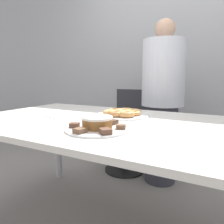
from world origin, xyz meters
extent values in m
cube|color=#A8AAAD|center=(0.00, 1.64, 1.30)|extent=(8.00, 0.05, 2.60)
cube|color=silver|center=(0.00, 0.00, 0.75)|extent=(1.94, 1.07, 0.03)
cylinder|color=silver|center=(-0.91, 0.48, 0.37)|extent=(0.06, 0.06, 0.74)
cylinder|color=#383842|center=(0.04, 0.89, 0.38)|extent=(0.30, 0.30, 0.77)
cylinder|color=silver|center=(0.04, 0.89, 1.07)|extent=(0.40, 0.40, 0.61)
sphere|color=tan|center=(0.04, 0.89, 1.46)|extent=(0.18, 0.18, 0.18)
cylinder|color=black|center=(-0.38, 0.95, 0.01)|extent=(0.44, 0.44, 0.01)
cylinder|color=#262626|center=(-0.38, 0.95, 0.22)|extent=(0.06, 0.06, 0.42)
cube|color=#2D2D33|center=(-0.38, 0.95, 0.45)|extent=(0.44, 0.44, 0.04)
cube|color=#2D2D33|center=(-0.38, 1.16, 0.68)|extent=(0.40, 0.03, 0.42)
cylinder|color=white|center=(0.02, -0.23, 0.77)|extent=(0.33, 0.33, 0.01)
cylinder|color=white|center=(-0.05, 0.20, 0.77)|extent=(0.37, 0.37, 0.01)
cylinder|color=brown|center=(0.02, -0.23, 0.80)|extent=(0.15, 0.15, 0.05)
cylinder|color=white|center=(0.02, -0.23, 0.83)|extent=(0.16, 0.16, 0.01)
cube|color=brown|center=(-0.01, -0.35, 0.79)|extent=(0.06, 0.06, 0.02)
cube|color=brown|center=(0.11, -0.31, 0.79)|extent=(0.07, 0.07, 0.02)
cube|color=brown|center=(0.13, -0.19, 0.79)|extent=(0.06, 0.05, 0.02)
cube|color=#513828|center=(0.04, -0.11, 0.79)|extent=(0.06, 0.07, 0.02)
cube|color=#513828|center=(-0.08, -0.16, 0.79)|extent=(0.07, 0.07, 0.02)
cube|color=brown|center=(-0.10, -0.27, 0.79)|extent=(0.06, 0.05, 0.02)
torus|color=tan|center=(-0.05, 0.20, 0.79)|extent=(0.12, 0.12, 0.03)
torus|color=#E5AD66|center=(0.00, 0.28, 0.79)|extent=(0.10, 0.10, 0.03)
torus|color=#E5AD66|center=(-0.07, 0.29, 0.79)|extent=(0.12, 0.12, 0.03)
torus|color=tan|center=(-0.12, 0.24, 0.79)|extent=(0.12, 0.12, 0.03)
torus|color=tan|center=(-0.13, 0.16, 0.79)|extent=(0.11, 0.11, 0.03)
torus|color=#C68447|center=(-0.06, 0.12, 0.79)|extent=(0.12, 0.12, 0.04)
torus|color=#D18E4C|center=(0.01, 0.13, 0.79)|extent=(0.11, 0.11, 0.04)
torus|color=#D18E4C|center=(0.02, 0.21, 0.79)|extent=(0.11, 0.11, 0.03)
cube|color=white|center=(-0.44, -0.04, 0.77)|extent=(0.17, 0.15, 0.01)
camera|label=1|loc=(0.60, -1.15, 1.04)|focal=35.00mm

